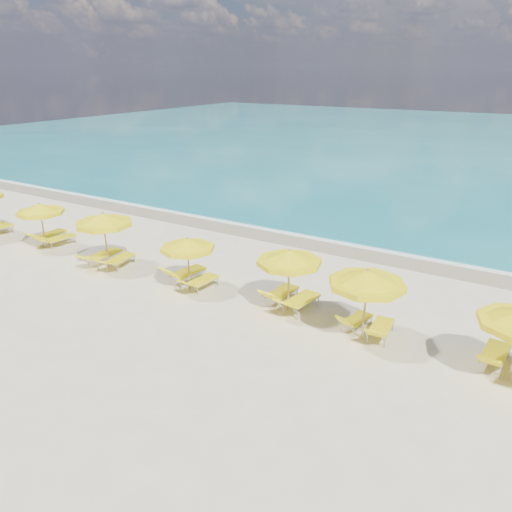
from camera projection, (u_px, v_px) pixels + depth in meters
The scene contains 21 objects.
ground_plane at pixel (235, 299), 18.40m from camera, with size 120.00×120.00×0.00m, color beige.
ocean at pixel (469, 142), 56.69m from camera, with size 120.00×80.00×0.30m, color #157378.
wet_sand_band at pixel (319, 242), 24.30m from camera, with size 120.00×2.60×0.01m, color tan.
foam_line at pixel (326, 238), 24.94m from camera, with size 120.00×1.20×0.03m, color white.
whitecap_near at pixel (298, 189), 34.88m from camera, with size 14.00×0.36×0.05m, color white.
umbrella_1 at pixel (40, 209), 23.00m from camera, with size 2.69×2.69×2.17m.
umbrella_2 at pixel (103, 220), 20.65m from camera, with size 2.98×2.98×2.42m.
umbrella_3 at pixel (187, 245), 18.62m from camera, with size 2.20×2.20×2.09m.
umbrella_4 at pixel (289, 258), 16.89m from camera, with size 2.55×2.55×2.28m.
umbrella_5 at pixel (367, 279), 14.96m from camera, with size 2.64×2.64×2.40m.
lounger_1_left at pixel (51, 238), 24.22m from camera, with size 0.86×2.07×0.81m.
lounger_1_right at pixel (60, 241), 23.77m from camera, with size 0.89×1.98×0.70m.
lounger_2_left at pixel (104, 258), 21.61m from camera, with size 0.72×2.10×0.75m.
lounger_2_right at pixel (120, 262), 21.22m from camera, with size 0.89×1.96×0.69m.
lounger_3_left at pixel (187, 276), 19.74m from camera, with size 0.95×2.02×0.93m.
lounger_3_right at pixel (202, 284), 19.11m from camera, with size 0.71×1.83×0.72m.
lounger_4_left at pixel (281, 296), 18.03m from camera, with size 0.76×1.91×0.85m.
lounger_4_right at pixel (300, 304), 17.42m from camera, with size 0.95×2.09×0.84m.
lounger_5_left at pixel (356, 323), 16.22m from camera, with size 0.82×1.62×0.76m.
lounger_5_right at pixel (380, 332), 15.66m from camera, with size 0.72×1.80×0.79m.
lounger_6_left at pixel (494, 359), 14.19m from camera, with size 0.75×1.95×0.86m.
Camera 1 is at (9.33, -13.79, 8.02)m, focal length 35.00 mm.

